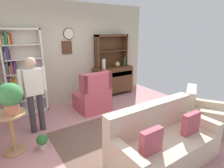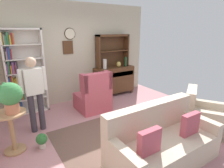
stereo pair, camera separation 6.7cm
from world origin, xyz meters
The scene contains 16 objects.
ground_plane centered at (0.00, 0.00, -0.01)m, with size 5.40×4.60×0.02m, color #B27A7F.
wall_back centered at (0.00, 2.13, 1.40)m, with size 5.00×0.09×2.80m.
area_rug centered at (0.20, -0.30, 0.00)m, with size 2.92×1.87×0.01m, color brown.
bookshelf centered at (-1.40, 1.94, 1.02)m, with size 0.90×0.30×2.10m.
sideboard centered at (1.26, 1.86, 0.51)m, with size 1.30×0.45×0.92m.
sideboard_hutch centered at (1.26, 1.97, 1.56)m, with size 1.10×0.26×1.00m.
vase_tall centered at (0.87, 1.78, 1.07)m, with size 0.11×0.11×0.29m, color beige.
vase_round centered at (1.39, 1.79, 1.01)m, with size 0.15×0.15×0.17m, color tan.
bottle_wine centered at (1.65, 1.77, 1.07)m, with size 0.07×0.07×0.30m, color #194223.
couch_floral centered at (0.11, -1.23, 0.31)m, with size 1.80×0.85×0.90m.
armchair_floral centered at (1.58, -1.02, 0.29)m, with size 1.05×1.06×0.88m.
wingback_chair centered at (0.12, 1.10, 0.38)m, with size 0.78×0.80×1.05m.
plant_stand centered at (-1.86, 0.34, 0.45)m, with size 0.52×0.52×0.74m.
potted_plant_large centered at (-1.81, 0.28, 1.04)m, with size 0.37×0.37×0.52m.
potted_plant_small centered at (-1.43, 0.16, 0.16)m, with size 0.20×0.20×0.28m.
person_reading centered at (-1.35, 0.84, 0.91)m, with size 0.52×0.22×1.56m.
Camera 1 is at (-2.00, -2.91, 2.06)m, focal length 29.58 mm.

